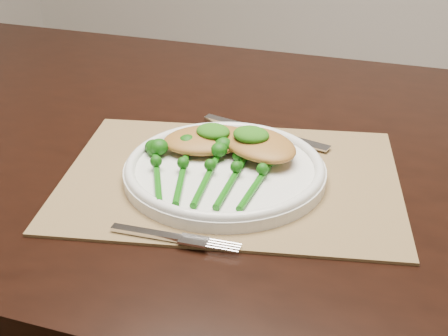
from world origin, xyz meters
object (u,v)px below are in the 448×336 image
at_px(chicken_fillet_left, 208,140).
at_px(broccolini_bundle, 207,179).
at_px(dining_table, 242,326).
at_px(placemat, 231,178).
at_px(dinner_plate, 225,169).

height_order(chicken_fillet_left, broccolini_bundle, chicken_fillet_left).
height_order(dining_table, broccolini_bundle, broccolini_bundle).
xyz_separation_m(dining_table, broccolini_bundle, (0.02, -0.16, 0.40)).
relative_size(placemat, chicken_fillet_left, 3.55).
height_order(dinner_plate, broccolini_bundle, broccolini_bundle).
distance_m(dinner_plate, broccolini_bundle, 0.05).
bearing_deg(dinner_plate, dining_table, 101.49).
height_order(dining_table, placemat, placemat).
height_order(dining_table, dinner_plate, dinner_plate).
xyz_separation_m(dinner_plate, broccolini_bundle, (-0.00, -0.05, 0.01)).
distance_m(dining_table, placemat, 0.39).
height_order(dining_table, chicken_fillet_left, chicken_fillet_left).
relative_size(dining_table, placemat, 3.74).
relative_size(dining_table, dinner_plate, 6.19).
relative_size(placemat, broccolini_bundle, 2.15).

